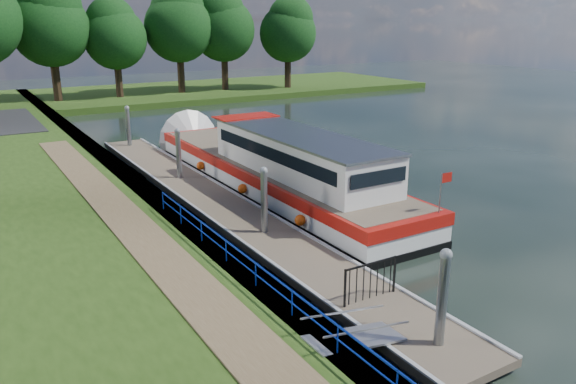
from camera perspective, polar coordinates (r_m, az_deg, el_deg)
ground at (r=15.45m, az=13.54°, el=-15.13°), size 160.00×160.00×0.00m
bank_edge at (r=26.21m, az=-14.21°, el=-0.60°), size 1.10×90.00×0.78m
far_bank at (r=65.21m, az=-11.73°, el=9.84°), size 60.00×18.00×0.60m
footpath at (r=19.25m, az=-13.29°, el=-5.73°), size 1.60×40.00×0.05m
blue_fence at (r=15.41m, az=-1.55°, el=-9.11°), size 0.04×18.04×0.72m
pontoon at (r=25.30m, az=-7.31°, el=-1.33°), size 2.50×30.00×0.56m
mooring_piles at (r=24.98m, az=-7.40°, el=1.05°), size 0.30×27.30×3.55m
gangway at (r=14.37m, az=6.81°, el=-14.46°), size 2.58×1.00×0.92m
gate_panel at (r=16.31m, az=8.40°, el=-8.39°), size 1.85×0.05×1.15m
barge at (r=28.05m, az=-2.09°, el=2.56°), size 4.36×21.15×4.78m
horizon_trees at (r=58.28m, az=-24.19°, el=15.49°), size 54.38×10.03×12.87m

